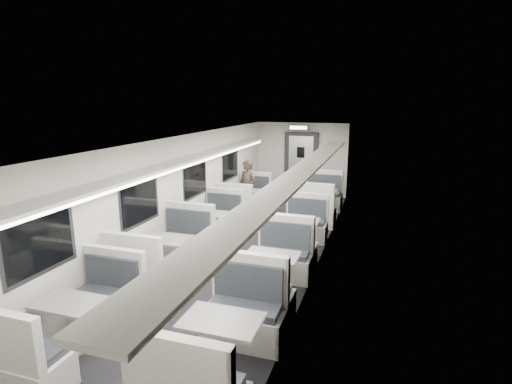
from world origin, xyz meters
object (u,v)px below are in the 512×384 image
Objects in this scene: booth_right_b at (299,235)px; passenger at (247,189)px; booth_left_a at (246,201)px; booth_left_d at (72,326)px; booth_right_c at (272,275)px; exit_sign at (299,128)px; booth_left_b at (210,227)px; booth_right_d at (222,349)px; vestibule_door at (301,165)px; booth_left_c at (166,257)px; booth_right_a at (319,203)px.

passenger reaches higher than booth_right_b.
booth_left_d is (0.00, -6.65, 0.01)m from booth_left_a.
booth_right_c is (2.00, 2.18, 0.02)m from booth_left_d.
booth_left_a is at bearing -115.18° from exit_sign.
booth_right_d reaches higher than booth_left_b.
exit_sign is (-1.00, 6.60, 1.91)m from booth_right_c.
booth_left_c is at bearing -98.16° from vestibule_door.
booth_right_a reaches higher than booth_left_a.
passenger is (0.14, 4.04, 0.40)m from booth_left_c.
booth_right_a is at bearing -61.60° from exit_sign.
booth_right_c reaches higher than booth_left_a.
booth_right_b is (2.00, 0.07, 0.01)m from booth_left_b.
booth_left_a is 3.10m from booth_right_b.
passenger is at bearing -162.14° from booth_right_a.
exit_sign reaches higher than passenger.
exit_sign is (1.00, 4.56, 1.93)m from booth_left_b.
booth_right_a reaches higher than booth_right_b.
booth_left_a is 1.00× the size of booth_left_b.
booth_left_a is 0.89× the size of booth_right_d.
booth_right_c is (2.00, -2.04, 0.02)m from booth_left_b.
booth_left_b is at bearing 134.38° from booth_right_c.
booth_left_c is 2.83m from booth_right_b.
booth_right_a reaches higher than booth_left_d.
booth_right_d is (2.00, 0.11, 0.03)m from booth_left_d.
booth_left_a is 4.90m from booth_right_c.
booth_left_d is 0.94× the size of vestibule_door.
booth_left_d is at bearing -132.58° from booth_right_c.
vestibule_door reaches higher than booth_left_b.
booth_right_d is 3.49× the size of exit_sign.
booth_right_b is at bearing 65.00° from booth_left_d.
booth_left_b is 2.16m from passenger.
booth_right_c is (2.00, -0.12, -0.01)m from booth_left_c.
booth_right_a is at bearing 90.00° from booth_right_c.
passenger is at bearing 88.70° from booth_left_d.
vestibule_door is at bearing 83.84° from booth_left_d.
booth_left_d is 1.00× the size of booth_right_b.
booth_left_b is at bearing -90.00° from booth_left_a.
booth_left_b is 0.93× the size of vestibule_door.
booth_right_d is 8.93m from exit_sign.
booth_left_c is 2.00m from booth_right_c.
booth_right_d is (2.00, -2.19, 0.01)m from booth_left_c.
booth_left_a is 6.65m from booth_left_d.
booth_left_d is at bearing -96.16° from vestibule_door.
exit_sign is (-1.00, 8.67, 1.89)m from booth_right_d.
booth_left_d is (0.00, -4.22, 0.01)m from booth_left_b.
booth_left_a is at bearing 90.00° from booth_left_b.
booth_right_d reaches higher than booth_right_b.
booth_right_a is (2.00, 0.28, 0.04)m from booth_left_a.
booth_right_c is at bearing -65.93° from booth_left_a.
booth_right_b is at bearing -90.00° from booth_right_a.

